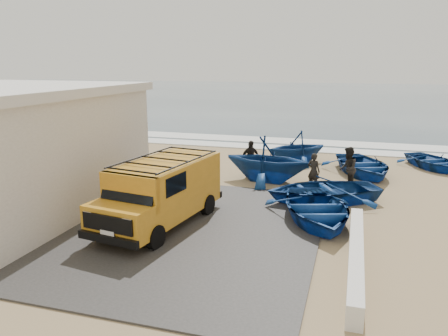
# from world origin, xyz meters

# --- Properties ---
(ground) EXTENTS (160.00, 160.00, 0.00)m
(ground) POSITION_xyz_m (0.00, 0.00, 0.00)
(ground) COLOR tan
(slab) EXTENTS (12.00, 10.00, 0.05)m
(slab) POSITION_xyz_m (-2.00, -2.00, 0.03)
(slab) COLOR #3B3936
(slab) RESTS_ON ground
(ocean) EXTENTS (180.00, 88.00, 0.01)m
(ocean) POSITION_xyz_m (0.00, 56.00, 0.00)
(ocean) COLOR #385166
(ocean) RESTS_ON ground
(surf_line) EXTENTS (180.00, 1.60, 0.06)m
(surf_line) POSITION_xyz_m (0.00, 12.00, 0.03)
(surf_line) COLOR white
(surf_line) RESTS_ON ground
(surf_wash) EXTENTS (180.00, 2.20, 0.04)m
(surf_wash) POSITION_xyz_m (0.00, 14.50, 0.02)
(surf_wash) COLOR white
(surf_wash) RESTS_ON ground
(parapet) EXTENTS (0.35, 6.00, 0.55)m
(parapet) POSITION_xyz_m (5.00, -3.00, 0.28)
(parapet) COLOR silver
(parapet) RESTS_ON ground
(van) EXTENTS (2.67, 5.21, 2.13)m
(van) POSITION_xyz_m (-0.98, -1.72, 1.15)
(van) COLOR orange
(van) RESTS_ON ground
(boat_near_left) EXTENTS (4.20, 4.99, 0.88)m
(boat_near_left) POSITION_xyz_m (3.72, -0.05, 0.44)
(boat_near_left) COLOR navy
(boat_near_left) RESTS_ON ground
(boat_near_right) EXTENTS (5.16, 4.60, 0.88)m
(boat_near_right) POSITION_xyz_m (3.75, 2.15, 0.44)
(boat_near_right) COLOR navy
(boat_near_right) RESTS_ON ground
(boat_mid_left) EXTENTS (4.19, 3.75, 1.99)m
(boat_mid_left) POSITION_xyz_m (1.24, 4.36, 1.00)
(boat_mid_left) COLOR navy
(boat_mid_left) RESTS_ON ground
(boat_mid_right) EXTENTS (4.41, 5.11, 0.89)m
(boat_mid_right) POSITION_xyz_m (5.22, 6.84, 0.44)
(boat_mid_right) COLOR navy
(boat_mid_right) RESTS_ON ground
(boat_far_left) EXTENTS (4.24, 4.17, 1.69)m
(boat_far_left) POSITION_xyz_m (1.99, 8.28, 0.85)
(boat_far_left) COLOR navy
(boat_far_left) RESTS_ON ground
(boat_far_right) EXTENTS (3.93, 4.34, 0.74)m
(boat_far_right) POSITION_xyz_m (8.58, 9.02, 0.37)
(boat_far_right) COLOR navy
(boat_far_right) RESTS_ON ground
(fisherman_front) EXTENTS (0.64, 0.54, 1.50)m
(fisherman_front) POSITION_xyz_m (3.27, 3.78, 0.75)
(fisherman_front) COLOR black
(fisherman_front) RESTS_ON ground
(fisherman_middle) EXTENTS (0.68, 0.87, 1.77)m
(fisherman_middle) POSITION_xyz_m (4.60, 4.05, 0.89)
(fisherman_middle) COLOR black
(fisherman_middle) RESTS_ON ground
(fisherman_back) EXTENTS (0.99, 0.92, 1.64)m
(fisherman_back) POSITION_xyz_m (0.29, 5.10, 0.82)
(fisherman_back) COLOR black
(fisherman_back) RESTS_ON ground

